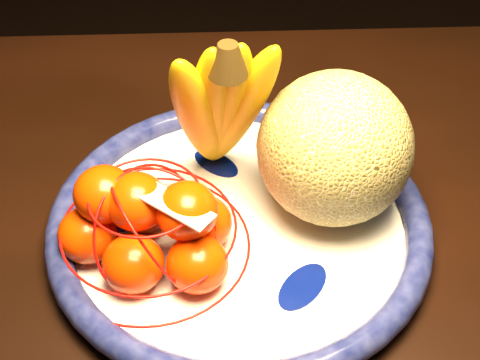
# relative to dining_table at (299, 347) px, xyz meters

# --- Properties ---
(dining_table) EXTENTS (1.69, 1.13, 0.80)m
(dining_table) POSITION_rel_dining_table_xyz_m (0.00, 0.00, 0.00)
(dining_table) COLOR black
(dining_table) RESTS_ON ground
(fruit_bowl) EXTENTS (0.40, 0.40, 0.03)m
(fruit_bowl) POSITION_rel_dining_table_xyz_m (-0.07, 0.08, 0.10)
(fruit_bowl) COLOR white
(fruit_bowl) RESTS_ON dining_table
(cantaloupe) EXTENTS (0.16, 0.16, 0.16)m
(cantaloupe) POSITION_rel_dining_table_xyz_m (0.02, 0.11, 0.18)
(cantaloupe) COLOR olive
(cantaloupe) RESTS_ON fruit_bowl
(banana_bunch) EXTENTS (0.14, 0.14, 0.22)m
(banana_bunch) POSITION_rel_dining_table_xyz_m (-0.09, 0.14, 0.21)
(banana_bunch) COLOR gold
(banana_bunch) RESTS_ON fruit_bowl
(mandarin_bag) EXTENTS (0.26, 0.26, 0.12)m
(mandarin_bag) POSITION_rel_dining_table_xyz_m (-0.15, 0.03, 0.14)
(mandarin_bag) COLOR #F02E00
(mandarin_bag) RESTS_ON fruit_bowl
(price_tag) EXTENTS (0.08, 0.06, 0.01)m
(price_tag) POSITION_rel_dining_table_xyz_m (-0.12, 0.02, 0.18)
(price_tag) COLOR white
(price_tag) RESTS_ON mandarin_bag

